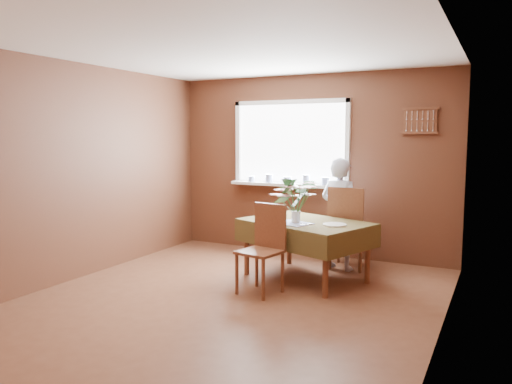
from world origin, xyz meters
The scene contains 15 objects.
floor centered at (0.00, 0.00, 0.00)m, with size 4.50×4.50×0.00m, color brown.
ceiling centered at (0.00, 0.00, 2.50)m, with size 4.50×4.50×0.00m, color white.
wall_back centered at (0.00, 2.25, 1.25)m, with size 4.00×4.00×0.00m, color brown.
wall_front centered at (0.00, -2.25, 1.25)m, with size 4.00×4.00×0.00m, color brown.
wall_left centered at (-2.00, 0.00, 1.25)m, with size 4.50×4.50×0.00m, color brown.
wall_right centered at (2.00, 0.00, 1.25)m, with size 4.50×4.50×0.00m, color brown.
window_assembly centered at (-0.29, 2.20, 1.35)m, with size 1.72×0.20×1.22m.
spoon_rack centered at (1.45, 2.22, 1.85)m, with size 0.44×0.05×0.33m.
dining_table centered at (0.39, 1.04, 0.60)m, with size 1.65×1.38×0.69m.
chair_far centered at (0.71, 1.67, 0.56)m, with size 0.45×0.45×1.04m.
chair_near centered at (0.18, 0.40, 0.51)m, with size 0.47×0.47×0.94m.
seated_woman centered at (0.62, 1.65, 0.70)m, with size 0.51×0.34×1.40m, color white.
flower_bouquet centered at (0.33, 0.90, 0.97)m, with size 0.52×0.52×0.45m.
side_plate centered at (0.78, 0.93, 0.69)m, with size 0.26×0.26×0.01m, color white.
table_knife centered at (0.47, 0.78, 0.69)m, with size 0.02×0.22×0.00m, color silver.
Camera 1 is at (2.43, -4.29, 1.66)m, focal length 35.00 mm.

